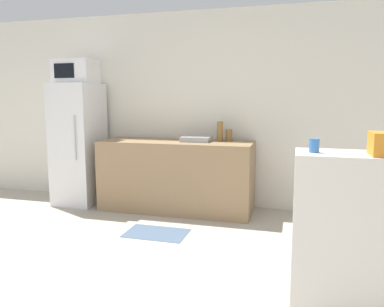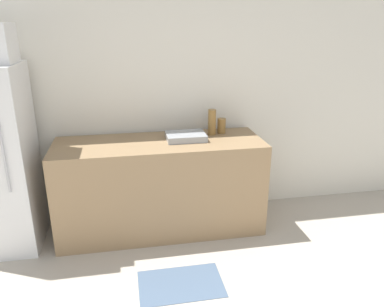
% 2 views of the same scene
% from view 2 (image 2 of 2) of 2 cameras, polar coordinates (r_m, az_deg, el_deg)
% --- Properties ---
extents(wall_back, '(8.00, 0.06, 2.60)m').
position_cam_2_polar(wall_back, '(3.81, -6.08, 9.21)').
color(wall_back, silver).
rests_on(wall_back, ground_plane).
extents(counter, '(1.96, 0.69, 0.91)m').
position_cam_2_polar(counter, '(3.68, -4.83, -4.96)').
color(counter, '#937551').
rests_on(counter, ground_plane).
extents(sink_basin, '(0.37, 0.28, 0.06)m').
position_cam_2_polar(sink_basin, '(3.57, -0.96, 2.62)').
color(sink_basin, '#9EA3A8').
rests_on(sink_basin, counter).
extents(bottle_tall, '(0.08, 0.08, 0.25)m').
position_cam_2_polar(bottle_tall, '(3.70, 3.06, 4.78)').
color(bottle_tall, olive).
rests_on(bottle_tall, counter).
extents(bottle_short, '(0.08, 0.08, 0.15)m').
position_cam_2_polar(bottle_short, '(3.78, 4.52, 4.24)').
color(bottle_short, olive).
rests_on(bottle_short, counter).
extents(kitchen_rug, '(0.67, 0.43, 0.01)m').
position_cam_2_polar(kitchen_rug, '(3.15, -1.71, -19.21)').
color(kitchen_rug, slate).
rests_on(kitchen_rug, ground_plane).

